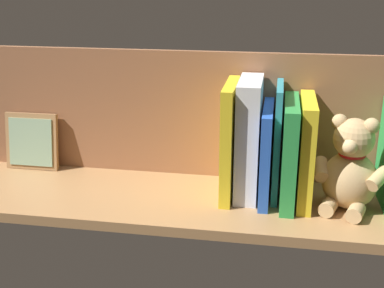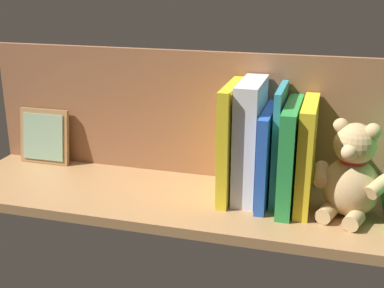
% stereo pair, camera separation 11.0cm
% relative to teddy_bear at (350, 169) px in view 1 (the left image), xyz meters
% --- Properties ---
extents(ground_plane, '(1.11, 0.31, 0.02)m').
position_rel_teddy_bear_xyz_m(ground_plane, '(0.33, -0.00, -0.10)').
color(ground_plane, '#A87A4C').
extents(shelf_back_panel, '(1.11, 0.02, 0.30)m').
position_rel_teddy_bear_xyz_m(shelf_back_panel, '(0.33, -0.14, 0.06)').
color(shelf_back_panel, '#986140').
rests_on(shelf_back_panel, ground_plane).
extents(teddy_bear, '(0.15, 0.15, 0.20)m').
position_rel_teddy_bear_xyz_m(teddy_bear, '(0.00, 0.00, 0.00)').
color(teddy_bear, tan).
rests_on(teddy_bear, ground_plane).
extents(book_3, '(0.03, 0.19, 0.22)m').
position_rel_teddy_bear_xyz_m(book_3, '(0.09, -0.03, 0.02)').
color(book_3, yellow).
rests_on(book_3, ground_plane).
extents(book_4, '(0.03, 0.20, 0.22)m').
position_rel_teddy_bear_xyz_m(book_4, '(0.13, -0.02, 0.02)').
color(book_4, green).
rests_on(book_4, ground_plane).
extents(book_5, '(0.01, 0.15, 0.25)m').
position_rel_teddy_bear_xyz_m(book_5, '(0.15, -0.05, 0.04)').
color(book_5, teal).
rests_on(book_5, ground_plane).
extents(book_6, '(0.02, 0.19, 0.20)m').
position_rel_teddy_bear_xyz_m(book_6, '(0.17, -0.03, 0.01)').
color(book_6, blue).
rests_on(book_6, ground_plane).
extents(dictionary_thick_white, '(0.05, 0.16, 0.26)m').
position_rel_teddy_bear_xyz_m(dictionary_thick_white, '(0.21, -0.04, 0.04)').
color(dictionary_thick_white, white).
rests_on(dictionary_thick_white, ground_plane).
extents(book_7, '(0.02, 0.18, 0.25)m').
position_rel_teddy_bear_xyz_m(book_7, '(0.26, -0.03, 0.04)').
color(book_7, yellow).
rests_on(book_7, ground_plane).
extents(picture_frame_leaning, '(0.14, 0.03, 0.14)m').
position_rel_teddy_bear_xyz_m(picture_frame_leaning, '(0.76, -0.10, -0.02)').
color(picture_frame_leaning, '#A87A4C').
rests_on(picture_frame_leaning, ground_plane).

